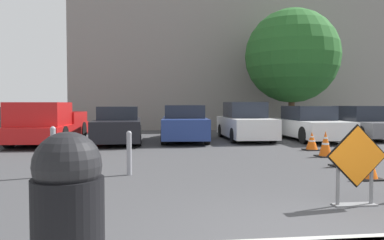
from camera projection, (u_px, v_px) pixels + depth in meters
ground_plane at (199, 146)px, 13.84m from camera, size 96.00×96.00×0.00m
road_closed_sign at (357, 163)px, 5.66m from camera, size 0.96×0.20×1.25m
traffic_cone_second at (369, 165)px, 7.71m from camera, size 0.48×0.48×0.61m
traffic_cone_third at (342, 153)px, 9.27m from camera, size 0.49×0.49×0.67m
traffic_cone_fourth at (325, 144)px, 11.00m from camera, size 0.50×0.50×0.76m
traffic_cone_fifth at (312, 141)px, 12.56m from camera, size 0.53×0.53×0.61m
pickup_truck at (47, 125)px, 14.38m from camera, size 2.28×5.10×1.61m
parked_car_second at (119, 126)px, 15.10m from camera, size 1.88×4.73×1.45m
parked_car_third at (184, 124)px, 15.45m from camera, size 2.07×4.13×1.50m
parked_car_fourth at (245, 123)px, 16.21m from camera, size 1.84×4.44×1.64m
parked_car_fifth at (309, 124)px, 16.04m from camera, size 1.92×4.69×1.46m
parked_car_sixth at (360, 123)px, 16.88m from camera, size 1.84×4.55×1.46m
trash_bin at (68, 209)px, 2.86m from camera, size 0.55×0.55×1.21m
bollard_nearest at (129, 152)px, 8.16m from camera, size 0.12×0.12×0.97m
bollard_second at (53, 150)px, 7.97m from camera, size 0.12×0.12×1.08m
building_facade_backdrop at (236, 65)px, 24.86m from camera, size 20.76×5.00×8.30m
street_tree_behind_lot at (292, 56)px, 19.51m from camera, size 4.88×4.88×6.50m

